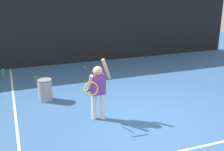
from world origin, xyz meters
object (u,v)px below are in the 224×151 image
(tennis_ball_0, at_px, (93,71))
(tennis_ball_4, at_px, (36,77))
(water_bottle, at_px, (3,72))
(tennis_player, at_px, (98,88))
(tennis_ball_3, at_px, (85,67))
(ball_hopper, at_px, (45,90))

(tennis_ball_0, bearing_deg, tennis_ball_4, -179.72)
(water_bottle, relative_size, tennis_ball_0, 3.33)
(tennis_player, bearing_deg, tennis_ball_0, 74.64)
(tennis_player, height_order, water_bottle, tennis_player)
(tennis_ball_0, relative_size, tennis_ball_4, 1.00)
(tennis_ball_0, height_order, tennis_ball_3, same)
(ball_hopper, distance_m, water_bottle, 2.81)
(tennis_ball_4, bearing_deg, water_bottle, 142.56)
(water_bottle, bearing_deg, ball_hopper, -69.12)
(tennis_player, bearing_deg, tennis_ball_3, 78.39)
(water_bottle, height_order, tennis_ball_4, water_bottle)
(tennis_ball_0, distance_m, tennis_ball_4, 1.88)
(tennis_ball_4, bearing_deg, ball_hopper, -88.28)
(ball_hopper, bearing_deg, tennis_ball_0, 46.39)
(tennis_ball_3, bearing_deg, tennis_player, -100.80)
(tennis_player, height_order, tennis_ball_3, tennis_player)
(tennis_player, distance_m, tennis_ball_0, 3.58)
(ball_hopper, relative_size, water_bottle, 2.55)
(tennis_player, relative_size, water_bottle, 6.14)
(ball_hopper, height_order, tennis_ball_4, ball_hopper)
(water_bottle, bearing_deg, tennis_ball_3, -2.65)
(tennis_player, distance_m, tennis_ball_3, 4.12)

